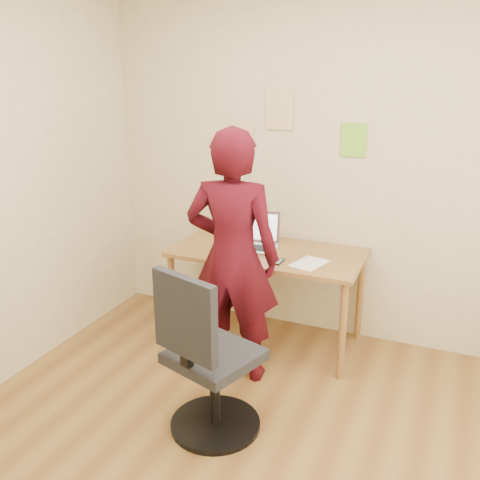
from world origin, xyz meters
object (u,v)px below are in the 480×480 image
at_px(office_chair, 206,366).
at_px(person, 233,258).
at_px(laptop, 255,240).
at_px(phone, 278,261).
at_px(desk, 267,262).

relative_size(office_chair, person, 0.60).
relative_size(laptop, person, 0.23).
xyz_separation_m(laptop, person, (0.06, -0.56, 0.06)).
xyz_separation_m(laptop, phone, (0.27, -0.24, -0.05)).
xyz_separation_m(phone, person, (-0.20, -0.32, 0.11)).
distance_m(phone, person, 0.39).
bearing_deg(office_chair, desk, 111.32).
distance_m(office_chair, person, 0.78).
xyz_separation_m(office_chair, person, (-0.12, 0.65, 0.41)).
height_order(desk, office_chair, office_chair).
distance_m(laptop, phone, 0.36).
distance_m(desk, laptop, 0.19).
distance_m(desk, phone, 0.26).
bearing_deg(desk, phone, -52.62).
height_order(desk, phone, phone).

